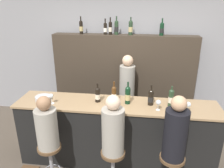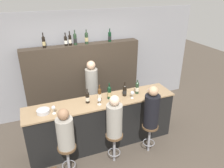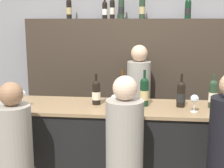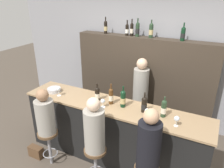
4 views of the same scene
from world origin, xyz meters
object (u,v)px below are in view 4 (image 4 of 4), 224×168
object	(u,v)px
wine_bottle_counter_1	(111,96)
wine_bottle_backbar_5	(183,34)
wine_bottle_counter_2	(123,99)
bar_stool_middle	(95,157)
wine_bottle_counter_0	(97,94)
guest_seated_middle	(94,128)
wine_glass_3	(177,119)
wine_glass_0	(58,89)
metal_bowl	(54,90)
handbag	(36,152)
wine_bottle_backbar_0	(106,27)
wine_bottle_backbar_4	(151,30)
wine_bottle_backbar_3	(138,29)
wine_bottle_counter_3	(144,104)
wine_glass_1	(103,101)
wine_bottle_backbar_2	(132,29)
guest_seated_right	(149,144)
wine_bottle_backbar_1	(127,30)
bar_stool_left	(49,140)
wine_bottle_counter_4	(164,108)
bartender	(140,98)
guest_seated_left	(45,114)
wine_glass_2	(147,111)

from	to	relation	value
wine_bottle_counter_1	wine_bottle_backbar_5	bearing A→B (deg)	61.25
wine_bottle_counter_2	wine_bottle_counter_1	bearing A→B (deg)	180.00
bar_stool_middle	wine_bottle_counter_0	bearing A→B (deg)	117.09
wine_bottle_counter_0	guest_seated_middle	world-z (taller)	guest_seated_middle
wine_glass_3	wine_glass_0	bearing A→B (deg)	180.00
wine_bottle_counter_1	wine_glass_3	world-z (taller)	wine_bottle_counter_1
metal_bowl	handbag	size ratio (longest dim) A/B	0.89
metal_bowl	handbag	bearing A→B (deg)	-96.84
wine_bottle_backbar_0	wine_bottle_backbar_4	size ratio (longest dim) A/B	1.01
wine_bottle_backbar_0	bar_stool_middle	distance (m)	2.61
wine_bottle_counter_1	wine_bottle_backbar_5	distance (m)	1.72
wine_bottle_counter_1	wine_bottle_backbar_3	size ratio (longest dim) A/B	0.98
wine_bottle_counter_3	guest_seated_middle	size ratio (longest dim) A/B	0.38
wine_bottle_backbar_0	wine_glass_1	bearing A→B (deg)	-63.01
wine_glass_1	guest_seated_middle	world-z (taller)	guest_seated_middle
bar_stool_middle	wine_bottle_backbar_5	bearing A→B (deg)	71.00
wine_bottle_backbar_5	wine_glass_3	size ratio (longest dim) A/B	2.14
wine_bottle_backbar_3	wine_glass_3	world-z (taller)	wine_bottle_backbar_3
wine_bottle_backbar_0	wine_bottle_backbar_2	bearing A→B (deg)	-0.00
metal_bowl	guest_seated_right	bearing A→B (deg)	-15.83
guest_seated_middle	wine_bottle_counter_2	bearing A→B (deg)	77.09
wine_bottle_counter_0	wine_bottle_backbar_1	world-z (taller)	wine_bottle_backbar_1
wine_bottle_counter_2	bar_stool_left	world-z (taller)	wine_bottle_counter_2
wine_bottle_backbar_4	wine_bottle_counter_4	bearing A→B (deg)	-63.29
wine_bottle_backbar_2	wine_glass_1	xyz separation A→B (m)	(0.18, -1.49, -0.84)
wine_bottle_backbar_3	handbag	xyz separation A→B (m)	(-1.03, -1.95, -1.88)
wine_bottle_backbar_4	bartender	size ratio (longest dim) A/B	0.22
wine_bottle_counter_3	metal_bowl	world-z (taller)	wine_bottle_counter_3
wine_glass_0	wine_bottle_counter_1	bearing A→B (deg)	9.59
wine_bottle_counter_0	guest_seated_middle	size ratio (longest dim) A/B	0.37
guest_seated_left	wine_bottle_counter_4	bearing A→B (deg)	20.41
wine_bottle_counter_2	wine_glass_3	bearing A→B (deg)	-10.46
wine_bottle_counter_2	wine_bottle_counter_3	xyz separation A→B (m)	(0.34, 0.00, -0.01)
wine_glass_3	bartender	distance (m)	1.52
guest_seated_middle	handbag	size ratio (longest dim) A/B	3.10
wine_bottle_counter_0	wine_bottle_counter_1	bearing A→B (deg)	-0.00
wine_bottle_backbar_1	wine_glass_0	bearing A→B (deg)	-110.99
wine_bottle_backbar_2	wine_glass_3	xyz separation A→B (m)	(1.28, -1.49, -0.83)
wine_bottle_counter_0	wine_bottle_counter_1	world-z (taller)	wine_bottle_counter_1
wine_glass_0	guest_seated_right	xyz separation A→B (m)	(1.74, -0.46, -0.16)
guest_seated_right	wine_bottle_backbar_3	bearing A→B (deg)	115.86
wine_bottle_counter_4	wine_bottle_backbar_3	bearing A→B (deg)	125.21
wine_glass_0	bar_stool_middle	xyz separation A→B (m)	(0.98, -0.46, -0.68)
wine_bottle_counter_4	wine_glass_2	size ratio (longest dim) A/B	1.99
wine_bottle_backbar_4	bar_stool_left	distance (m)	2.65
wine_bottle_backbar_1	guest_seated_right	bearing A→B (deg)	-59.17
wine_glass_3	bar_stool_left	world-z (taller)	wine_glass_3
wine_bottle_backbar_3	metal_bowl	xyz separation A→B (m)	(-0.97, -1.41, -0.91)
wine_bottle_counter_2	guest_seated_left	size ratio (longest dim) A/B	0.46
bartender	handbag	bearing A→B (deg)	-128.76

